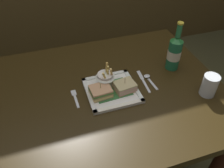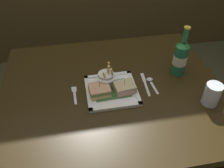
# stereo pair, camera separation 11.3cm
# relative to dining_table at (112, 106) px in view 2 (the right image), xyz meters

# --- Properties ---
(ground_plane) EXTENTS (6.00, 6.00, 0.00)m
(ground_plane) POSITION_rel_dining_table_xyz_m (0.00, 0.00, -0.61)
(ground_plane) COLOR #464428
(dining_table) EXTENTS (1.12, 0.94, 0.74)m
(dining_table) POSITION_rel_dining_table_xyz_m (0.00, 0.00, 0.00)
(dining_table) COLOR black
(dining_table) RESTS_ON ground_plane
(square_plate) EXTENTS (0.25, 0.25, 0.02)m
(square_plate) POSITION_rel_dining_table_xyz_m (-0.01, -0.02, 0.14)
(square_plate) COLOR white
(square_plate) RESTS_ON dining_table
(sandwich_half_left) EXTENTS (0.10, 0.09, 0.08)m
(sandwich_half_left) POSITION_rel_dining_table_xyz_m (-0.07, -0.04, 0.16)
(sandwich_half_left) COLOR tan
(sandwich_half_left) RESTS_ON square_plate
(sandwich_half_right) EXTENTS (0.11, 0.09, 0.08)m
(sandwich_half_right) POSITION_rel_dining_table_xyz_m (0.05, -0.04, 0.16)
(sandwich_half_right) COLOR tan
(sandwich_half_right) RESTS_ON square_plate
(fries_cup) EXTENTS (0.10, 0.10, 0.12)m
(fries_cup) POSITION_rel_dining_table_xyz_m (-0.03, 0.03, 0.19)
(fries_cup) COLOR silver
(fries_cup) RESTS_ON square_plate
(beer_bottle) EXTENTS (0.07, 0.07, 0.27)m
(beer_bottle) POSITION_rel_dining_table_xyz_m (0.37, 0.06, 0.23)
(beer_bottle) COLOR #206B41
(beer_bottle) RESTS_ON dining_table
(water_glass) EXTENTS (0.07, 0.07, 0.11)m
(water_glass) POSITION_rel_dining_table_xyz_m (0.43, -0.18, 0.18)
(water_glass) COLOR silver
(water_glass) RESTS_ON dining_table
(fork) EXTENTS (0.02, 0.12, 0.00)m
(fork) POSITION_rel_dining_table_xyz_m (-0.19, -0.01, 0.13)
(fork) COLOR silver
(fork) RESTS_ON dining_table
(knife) EXTENTS (0.03, 0.18, 0.00)m
(knife) POSITION_rel_dining_table_xyz_m (0.17, 0.01, 0.13)
(knife) COLOR silver
(knife) RESTS_ON dining_table
(spoon) EXTENTS (0.03, 0.12, 0.01)m
(spoon) POSITION_rel_dining_table_xyz_m (0.21, 0.01, 0.13)
(spoon) COLOR silver
(spoon) RESTS_ON dining_table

